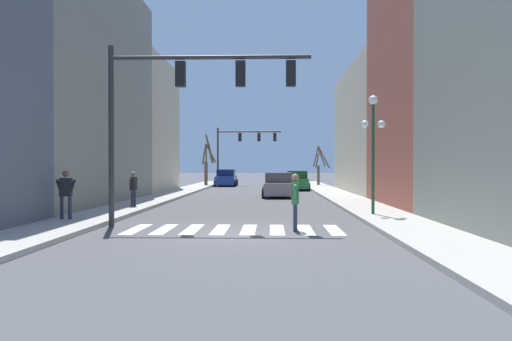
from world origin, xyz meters
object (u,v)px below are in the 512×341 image
Objects in this scene: street_tree_right_far at (207,161)px; traffic_signal_far at (242,143)px; traffic_signal_near at (186,92)px; pedestrian_near_right_corner at (133,186)px; car_parked_right_mid at (297,181)px; pedestrian_on_right_sidewalk at (295,197)px; street_lamp_right_corner at (373,130)px; street_tree_left_mid at (319,166)px; car_driving_away_lane at (226,178)px; pedestrian_crossing_street at (66,190)px; car_parked_right_near at (279,186)px.

traffic_signal_far is at bearing 21.05° from street_tree_right_far.
traffic_signal_near reaches higher than pedestrian_near_right_corner.
car_parked_right_mid is 2.71× the size of pedestrian_near_right_corner.
pedestrian_on_right_sidewalk is at bearing -78.06° from street_tree_right_far.
street_lamp_right_corner is 30.82m from street_tree_right_far.
street_tree_left_mid is (2.59, 7.63, 1.20)m from car_parked_right_mid.
traffic_signal_near is at bearing -89.85° from traffic_signal_far.
pedestrian_crossing_street reaches higher than car_driving_away_lane.
car_parked_right_near is 17.98m from street_tree_right_far.
pedestrian_crossing_street reaches higher than pedestrian_near_right_corner.
street_tree_left_mid is 10.99m from street_tree_right_far.
street_tree_right_far is (0.96, 31.32, 1.32)m from pedestrian_crossing_street.
street_tree_left_mid is at bearing -18.77° from car_parked_right_mid.
car_parked_right_mid is (4.96, 24.80, -3.72)m from traffic_signal_near.
traffic_signal_far is 1.68× the size of street_tree_left_mid.
pedestrian_near_right_corner is at bearing -113.10° from street_tree_left_mid.
car_parked_right_mid is 11.27m from street_tree_right_far.
street_tree_left_mid is at bearing 88.52° from street_lamp_right_corner.
traffic_signal_near reaches higher than street_lamp_right_corner.
traffic_signal_near is 5.03m from pedestrian_on_right_sidewalk.
traffic_signal_far reaches higher than car_parked_right_near.
street_lamp_right_corner is at bearing -164.13° from car_driving_away_lane.
street_lamp_right_corner is at bearing -91.48° from street_tree_left_mid.
pedestrian_on_right_sidewalk reaches higher than pedestrian_near_right_corner.
street_lamp_right_corner is 2.88× the size of pedestrian_near_right_corner.
street_tree_right_far reaches higher than street_lamp_right_corner.
street_tree_right_far is at bearing -178.42° from street_tree_left_mid.
street_tree_right_far is at bearing -158.95° from traffic_signal_far.
car_driving_away_lane reaches higher than car_parked_right_near.
pedestrian_near_right_corner reaches higher than car_parked_right_mid.
street_tree_right_far reaches higher than pedestrian_near_right_corner.
car_driving_away_lane is 31.90m from pedestrian_crossing_street.
street_tree_right_far is (-3.42, 32.12, -1.99)m from traffic_signal_near.
pedestrian_on_right_sidewalk is (5.16, -33.54, 0.29)m from car_driving_away_lane.
car_parked_right_mid is 2.53× the size of pedestrian_crossing_street.
traffic_signal_far is 31.13m from street_lamp_right_corner.
street_lamp_right_corner is at bearing -164.41° from car_parked_right_near.
car_parked_right_mid is (5.05, -8.61, -3.57)m from traffic_signal_far.
street_lamp_right_corner is 5.67m from pedestrian_on_right_sidewalk.
traffic_signal_near is 3.93× the size of pedestrian_crossing_street.
street_tree_right_far is at bearing 22.12° from car_parked_right_near.
traffic_signal_far is 34.71m from pedestrian_on_right_sidewalk.
car_driving_away_lane is at bearing -174.65° from pedestrian_near_right_corner.
traffic_signal_far is at bearing -61.14° from car_driving_away_lane.
car_parked_right_mid is at bearing -108.77° from street_tree_left_mid.
street_lamp_right_corner is 1.06× the size of car_parked_right_mid.
car_parked_right_mid is (-1.84, 21.73, -2.66)m from street_lamp_right_corner.
car_driving_away_lane is 2.64× the size of pedestrian_on_right_sidewalk.
traffic_signal_far is 27.42m from pedestrian_near_right_corner.
pedestrian_crossing_street is 0.35× the size of street_tree_right_far.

